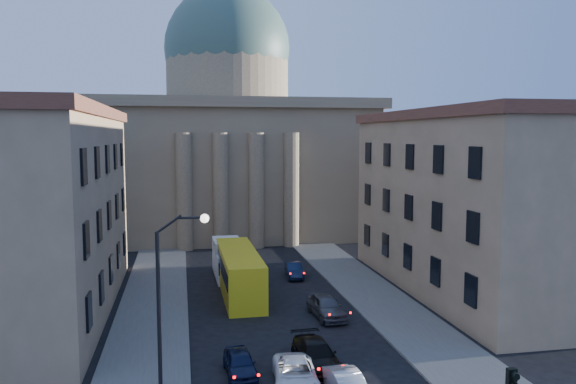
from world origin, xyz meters
The scene contains 13 objects.
sidewalk_left centered at (-8.50, 18.00, 0.07)m, with size 5.00×60.00×0.15m, color #56544E.
sidewalk_right centered at (8.50, 18.00, 0.07)m, with size 5.00×60.00×0.15m, color #56544E.
church centered at (0.00, 55.47, 11.88)m, with size 68.02×28.76×36.60m.
building_left centered at (-17.00, 22.00, 7.42)m, with size 11.60×26.60×14.70m.
building_right centered at (17.00, 22.00, 7.42)m, with size 11.60×26.60×14.70m.
street_lamp centered at (-6.97, 8.00, 5.29)m, with size 2.62×0.44×8.83m.
car_left_near centered at (-3.42, 9.00, 0.66)m, with size 1.55×3.84×1.31m, color black.
car_left_mid centered at (-0.80, 7.09, 0.66)m, with size 2.18×4.73×1.31m, color white.
car_right_mid centered at (0.80, 9.21, 0.70)m, with size 1.97×4.86×1.41m, color black.
car_right_far centered at (3.50, 17.39, 0.79)m, with size 1.86×4.62×1.57m, color #48474C.
car_right_distant centered at (3.50, 28.73, 0.65)m, with size 1.37×3.92×1.29m, color black.
city_bus centered at (-1.87, 24.45, 1.86)m, with size 2.92×12.28×3.46m.
box_truck centered at (-2.32, 29.80, 1.56)m, with size 2.46×6.03×3.29m.
Camera 1 is at (-6.28, -19.61, 12.66)m, focal length 35.00 mm.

